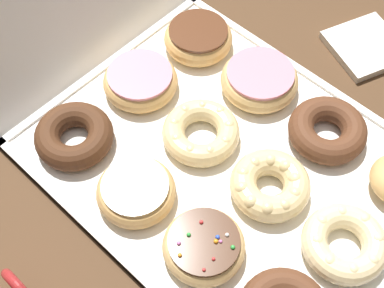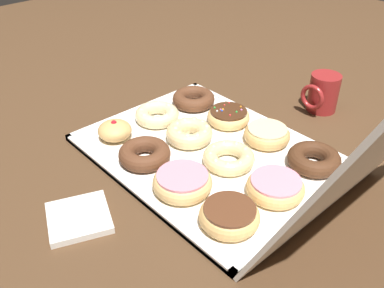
{
  "view_description": "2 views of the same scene",
  "coord_description": "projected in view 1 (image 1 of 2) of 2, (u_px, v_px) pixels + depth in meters",
  "views": [
    {
      "loc": [
        -0.33,
        -0.23,
        0.69
      ],
      "look_at": [
        -0.04,
        0.05,
        0.05
      ],
      "focal_mm": 50.83,
      "sensor_mm": 36.0,
      "label": 1
    },
    {
      "loc": [
        0.57,
        0.57,
        0.57
      ],
      "look_at": [
        0.03,
        -0.02,
        0.03
      ],
      "focal_mm": 39.83,
      "sensor_mm": 36.0,
      "label": 2
    }
  ],
  "objects": [
    {
      "name": "chocolate_frosted_donut_11",
      "position": [
        198.0,
        38.0,
        0.89
      ],
      "size": [
        0.11,
        0.11,
        0.04
      ],
      "color": "tan",
      "rests_on": "donut_box"
    },
    {
      "name": "pink_frosted_donut_8",
      "position": [
        260.0,
        80.0,
        0.84
      ],
      "size": [
        0.12,
        0.12,
        0.04
      ],
      "color": "#E5B770",
      "rests_on": "donut_box"
    },
    {
      "name": "cruller_donut_4",
      "position": [
        268.0,
        187.0,
        0.74
      ],
      "size": [
        0.11,
        0.11,
        0.04
      ],
      "color": "#EACC8C",
      "rests_on": "donut_box"
    },
    {
      "name": "sprinkle_donut_3",
      "position": [
        204.0,
        246.0,
        0.7
      ],
      "size": [
        0.11,
        0.11,
        0.04
      ],
      "color": "#E5B770",
      "rests_on": "donut_box"
    },
    {
      "name": "napkin_stack",
      "position": [
        366.0,
        46.0,
        0.91
      ],
      "size": [
        0.15,
        0.15,
        0.01
      ],
      "primitive_type": "cube",
      "rotation": [
        0.0,
        0.0,
        -0.38
      ],
      "color": "white",
      "rests_on": "ground"
    },
    {
      "name": "pink_frosted_donut_10",
      "position": [
        140.0,
        81.0,
        0.84
      ],
      "size": [
        0.12,
        0.12,
        0.04
      ],
      "color": "tan",
      "rests_on": "donut_box"
    },
    {
      "name": "cruller_donut_7",
      "position": [
        201.0,
        132.0,
        0.79
      ],
      "size": [
        0.11,
        0.11,
        0.04
      ],
      "color": "#EACC8C",
      "rests_on": "donut_box"
    },
    {
      "name": "donut_box",
      "position": [
        232.0,
        165.0,
        0.79
      ],
      "size": [
        0.43,
        0.56,
        0.01
      ],
      "color": "white",
      "rests_on": "ground"
    },
    {
      "name": "ground_plane",
      "position": [
        232.0,
        167.0,
        0.79
      ],
      "size": [
        3.0,
        3.0,
        0.0
      ],
      "primitive_type": "plane",
      "color": "#4C331E"
    },
    {
      "name": "glazed_ring_donut_6",
      "position": [
        136.0,
        191.0,
        0.74
      ],
      "size": [
        0.11,
        0.11,
        0.04
      ],
      "color": "tan",
      "rests_on": "donut_box"
    },
    {
      "name": "cruller_donut_1",
      "position": [
        345.0,
        243.0,
        0.7
      ],
      "size": [
        0.11,
        0.11,
        0.04
      ],
      "color": "beige",
      "rests_on": "donut_box"
    },
    {
      "name": "chocolate_cake_ring_donut_5",
      "position": [
        327.0,
        130.0,
        0.8
      ],
      "size": [
        0.12,
        0.12,
        0.04
      ],
      "color": "#59331E",
      "rests_on": "donut_box"
    },
    {
      "name": "chocolate_cake_ring_donut_9",
      "position": [
        74.0,
        136.0,
        0.79
      ],
      "size": [
        0.12,
        0.12,
        0.04
      ],
      "color": "#472816",
      "rests_on": "donut_box"
    }
  ]
}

